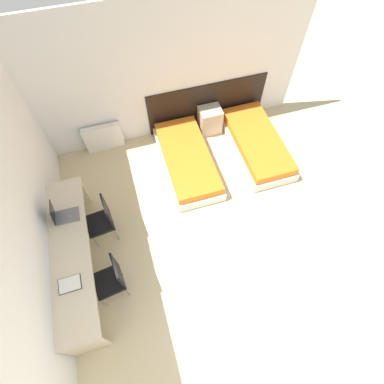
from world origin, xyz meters
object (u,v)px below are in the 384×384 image
at_px(chair_near_notebook, 112,278).
at_px(laptop, 62,215).
at_px(bed_near_door, 256,143).
at_px(nightstand, 210,120).
at_px(chair_near_laptop, 103,219).
at_px(bed_near_window, 187,160).

height_order(chair_near_notebook, laptop, laptop).
bearing_deg(chair_near_notebook, bed_near_door, 24.66).
bearing_deg(bed_near_door, nightstand, 132.60).
bearing_deg(laptop, nightstand, 31.42).
height_order(nightstand, chair_near_laptop, chair_near_laptop).
distance_m(chair_near_laptop, laptop, 0.60).
bearing_deg(laptop, chair_near_notebook, -62.84).
relative_size(chair_near_laptop, chair_near_notebook, 1.00).
xyz_separation_m(chair_near_laptop, chair_near_notebook, (-0.00, -0.97, 0.00)).
bearing_deg(chair_near_notebook, bed_near_window, 41.98).
relative_size(bed_near_window, chair_near_notebook, 2.03).
xyz_separation_m(bed_near_window, nightstand, (0.72, 0.78, 0.11)).
bearing_deg(chair_near_laptop, nightstand, 30.41).
height_order(nightstand, laptop, laptop).
bearing_deg(bed_near_window, chair_near_laptop, -149.41).
distance_m(bed_near_window, chair_near_notebook, 2.60).
relative_size(nightstand, chair_near_laptop, 0.58).
relative_size(bed_near_window, laptop, 5.34).
distance_m(bed_near_window, bed_near_door, 1.44).
bearing_deg(laptop, bed_near_door, 15.27).
distance_m(bed_near_door, nightstand, 1.07).
bearing_deg(bed_near_door, bed_near_window, 180.00).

